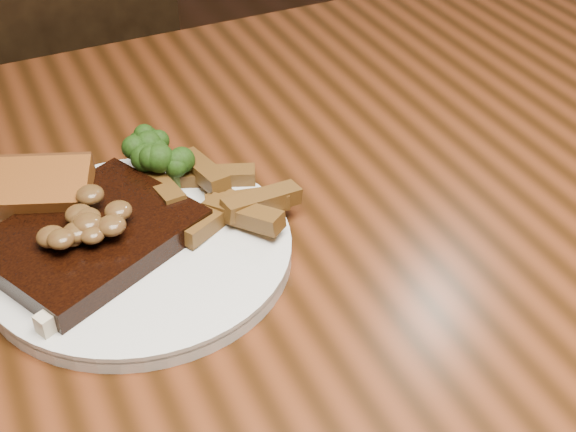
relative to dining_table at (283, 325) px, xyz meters
name	(u,v)px	position (x,y,z in m)	size (l,w,h in m)	color
dining_table	(283,325)	(0.00, 0.00, 0.00)	(1.60, 0.90, 0.75)	#512410
chair_far	(20,140)	(-0.15, 0.65, -0.13)	(0.50, 0.50, 0.95)	black
plate	(139,252)	(-0.11, 0.04, 0.10)	(0.26, 0.26, 0.01)	silver
steak	(92,238)	(-0.15, 0.05, 0.12)	(0.16, 0.12, 0.02)	black
steak_bone	(110,284)	(-0.15, 0.00, 0.11)	(0.13, 0.01, 0.02)	beige
mushroom_pile	(86,216)	(-0.15, 0.05, 0.14)	(0.07, 0.07, 0.03)	#523A19
garlic_bread	(35,206)	(-0.18, 0.12, 0.12)	(0.10, 0.06, 0.02)	brown
potato_wedges	(209,201)	(-0.04, 0.06, 0.12)	(0.10, 0.10, 0.02)	brown
broccoli_cluster	(156,167)	(-0.07, 0.12, 0.12)	(0.08, 0.08, 0.04)	#1B3E0E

